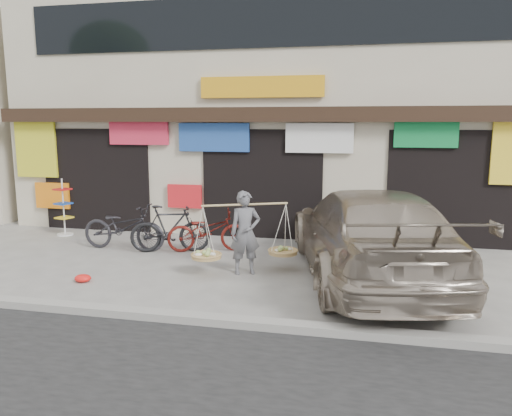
% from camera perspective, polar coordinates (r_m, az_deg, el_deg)
% --- Properties ---
extents(ground, '(70.00, 70.00, 0.00)m').
position_cam_1_polar(ground, '(9.32, -3.70, -8.18)').
color(ground, gray).
rests_on(ground, ground).
extents(kerb, '(70.00, 0.25, 0.12)m').
position_cam_1_polar(kerb, '(7.51, -7.98, -12.29)').
color(kerb, gray).
rests_on(kerb, ground).
extents(shophouse_block, '(14.00, 6.32, 7.00)m').
position_cam_1_polar(shophouse_block, '(15.15, 2.95, 11.96)').
color(shophouse_block, beige).
rests_on(shophouse_block, ground).
extents(street_vendor, '(1.92, 1.17, 1.59)m').
position_cam_1_polar(street_vendor, '(9.50, -1.24, -3.23)').
color(street_vendor, slate).
rests_on(street_vendor, ground).
extents(bike_0, '(2.02, 0.78, 1.05)m').
position_cam_1_polar(bike_0, '(11.70, -14.87, -2.12)').
color(bike_0, '#27262B').
rests_on(bike_0, ground).
extents(bike_1, '(1.84, 0.96, 1.06)m').
position_cam_1_polar(bike_1, '(11.25, -9.81, -2.36)').
color(bike_1, black).
rests_on(bike_1, ground).
extents(bike_2, '(1.91, 1.19, 0.95)m').
position_cam_1_polar(bike_2, '(11.23, -5.55, -2.60)').
color(bike_2, '#5B140F').
rests_on(bike_2, ground).
extents(suv, '(3.60, 6.18, 1.68)m').
position_cam_1_polar(suv, '(9.43, 12.73, -2.89)').
color(suv, '#A99B88').
rests_on(suv, ground).
extents(display_rack, '(0.43, 0.43, 1.47)m').
position_cam_1_polar(display_rack, '(13.66, -21.11, -0.48)').
color(display_rack, silver).
rests_on(display_rack, ground).
extents(red_bag, '(0.31, 0.25, 0.14)m').
position_cam_1_polar(red_bag, '(9.69, -19.18, -7.59)').
color(red_bag, red).
rests_on(red_bag, ground).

